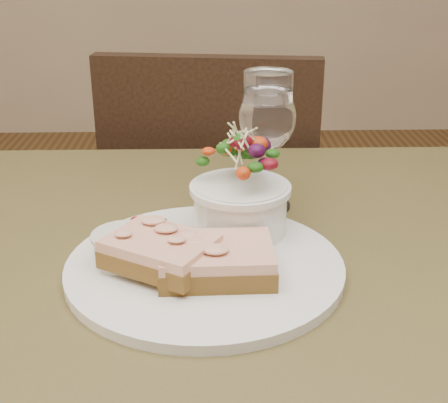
{
  "coord_description": "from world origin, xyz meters",
  "views": [
    {
      "loc": [
        -0.03,
        -0.65,
        1.1
      ],
      "look_at": [
        -0.01,
        0.02,
        0.81
      ],
      "focal_mm": 50.0,
      "sensor_mm": 36.0,
      "label": 1
    }
  ],
  "objects_px": {
    "wine_glass": "(267,121)",
    "salad_bowl": "(240,186)",
    "cafe_table": "(233,327)",
    "chair_far": "(218,296)",
    "sandwich_front": "(217,260)",
    "sandwich_back": "(161,251)",
    "ramekin": "(125,246)",
    "dinner_plate": "(205,266)"
  },
  "relations": [
    {
      "from": "ramekin",
      "to": "wine_glass",
      "type": "bearing_deg",
      "value": 45.98
    },
    {
      "from": "sandwich_back",
      "to": "wine_glass",
      "type": "bearing_deg",
      "value": 87.43
    },
    {
      "from": "chair_far",
      "to": "dinner_plate",
      "type": "xyz_separation_m",
      "value": [
        -0.03,
        -0.68,
        0.46
      ]
    },
    {
      "from": "ramekin",
      "to": "sandwich_front",
      "type": "bearing_deg",
      "value": -15.39
    },
    {
      "from": "ramekin",
      "to": "dinner_plate",
      "type": "bearing_deg",
      "value": -1.08
    },
    {
      "from": "sandwich_front",
      "to": "sandwich_back",
      "type": "xyz_separation_m",
      "value": [
        -0.06,
        0.01,
        0.01
      ]
    },
    {
      "from": "cafe_table",
      "to": "chair_far",
      "type": "height_order",
      "value": "chair_far"
    },
    {
      "from": "dinner_plate",
      "to": "sandwich_front",
      "type": "xyz_separation_m",
      "value": [
        0.01,
        -0.03,
        0.02
      ]
    },
    {
      "from": "salad_bowl",
      "to": "wine_glass",
      "type": "distance_m",
      "value": 0.12
    },
    {
      "from": "sandwich_back",
      "to": "ramekin",
      "type": "distance_m",
      "value": 0.05
    },
    {
      "from": "cafe_table",
      "to": "wine_glass",
      "type": "bearing_deg",
      "value": 70.85
    },
    {
      "from": "dinner_plate",
      "to": "sandwich_front",
      "type": "relative_size",
      "value": 2.5
    },
    {
      "from": "sandwich_front",
      "to": "salad_bowl",
      "type": "relative_size",
      "value": 0.98
    },
    {
      "from": "chair_far",
      "to": "wine_glass",
      "type": "relative_size",
      "value": 5.14
    },
    {
      "from": "chair_far",
      "to": "dinner_plate",
      "type": "bearing_deg",
      "value": 95.36
    },
    {
      "from": "wine_glass",
      "to": "salad_bowl",
      "type": "bearing_deg",
      "value": -111.93
    },
    {
      "from": "sandwich_front",
      "to": "ramekin",
      "type": "xyz_separation_m",
      "value": [
        -0.1,
        0.03,
        0.0
      ]
    },
    {
      "from": "cafe_table",
      "to": "sandwich_front",
      "type": "xyz_separation_m",
      "value": [
        -0.02,
        -0.06,
        0.13
      ]
    },
    {
      "from": "sandwich_back",
      "to": "salad_bowl",
      "type": "relative_size",
      "value": 1.09
    },
    {
      "from": "cafe_table",
      "to": "chair_far",
      "type": "relative_size",
      "value": 0.89
    },
    {
      "from": "chair_far",
      "to": "ramekin",
      "type": "bearing_deg",
      "value": 87.99
    },
    {
      "from": "ramekin",
      "to": "wine_glass",
      "type": "height_order",
      "value": "wine_glass"
    },
    {
      "from": "chair_far",
      "to": "wine_glass",
      "type": "xyz_separation_m",
      "value": [
        0.06,
        -0.5,
        0.58
      ]
    },
    {
      "from": "sandwich_front",
      "to": "salad_bowl",
      "type": "distance_m",
      "value": 0.12
    },
    {
      "from": "sandwich_back",
      "to": "wine_glass",
      "type": "xyz_separation_m",
      "value": [
        0.13,
        0.2,
        0.09
      ]
    },
    {
      "from": "sandwich_front",
      "to": "wine_glass",
      "type": "xyz_separation_m",
      "value": [
        0.07,
        0.21,
        0.09
      ]
    },
    {
      "from": "cafe_table",
      "to": "wine_glass",
      "type": "relative_size",
      "value": 4.57
    },
    {
      "from": "dinner_plate",
      "to": "salad_bowl",
      "type": "height_order",
      "value": "salad_bowl"
    },
    {
      "from": "sandwich_back",
      "to": "wine_glass",
      "type": "relative_size",
      "value": 0.79
    },
    {
      "from": "cafe_table",
      "to": "sandwich_back",
      "type": "xyz_separation_m",
      "value": [
        -0.08,
        -0.06,
        0.14
      ]
    },
    {
      "from": "chair_far",
      "to": "ramekin",
      "type": "height_order",
      "value": "chair_far"
    },
    {
      "from": "sandwich_front",
      "to": "sandwich_back",
      "type": "relative_size",
      "value": 0.9
    },
    {
      "from": "sandwich_front",
      "to": "wine_glass",
      "type": "height_order",
      "value": "wine_glass"
    },
    {
      "from": "sandwich_back",
      "to": "wine_glass",
      "type": "height_order",
      "value": "wine_glass"
    },
    {
      "from": "sandwich_front",
      "to": "wine_glass",
      "type": "bearing_deg",
      "value": 69.56
    },
    {
      "from": "chair_far",
      "to": "sandwich_front",
      "type": "xyz_separation_m",
      "value": [
        -0.01,
        -0.71,
        0.49
      ]
    },
    {
      "from": "sandwich_front",
      "to": "dinner_plate",
      "type": "bearing_deg",
      "value": 114.84
    },
    {
      "from": "sandwich_front",
      "to": "salad_bowl",
      "type": "xyz_separation_m",
      "value": [
        0.03,
        0.11,
        0.04
      ]
    },
    {
      "from": "dinner_plate",
      "to": "salad_bowl",
      "type": "xyz_separation_m",
      "value": [
        0.04,
        0.08,
        0.07
      ]
    },
    {
      "from": "sandwich_front",
      "to": "sandwich_back",
      "type": "bearing_deg",
      "value": 171.31
    },
    {
      "from": "sandwich_back",
      "to": "salad_bowl",
      "type": "xyz_separation_m",
      "value": [
        0.09,
        0.1,
        0.04
      ]
    },
    {
      "from": "cafe_table",
      "to": "chair_far",
      "type": "distance_m",
      "value": 0.74
    }
  ]
}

